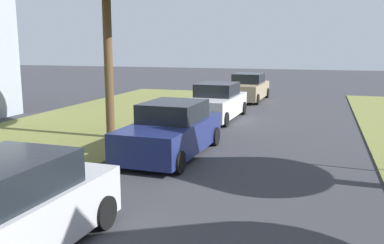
{
  "coord_description": "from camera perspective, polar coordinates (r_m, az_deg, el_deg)",
  "views": [
    {
      "loc": [
        2.1,
        1.19,
        3.23
      ],
      "look_at": [
        -0.47,
        9.56,
        1.65
      ],
      "focal_mm": 39.9,
      "sensor_mm": 36.0,
      "label": 1
    }
  ],
  "objects": [
    {
      "name": "parked_sedan_white",
      "position": [
        18.83,
        3.23,
        2.6
      ],
      "size": [
        2.09,
        4.47,
        1.57
      ],
      "color": "white",
      "rests_on": "ground"
    },
    {
      "name": "parked_sedan_navy",
      "position": [
        12.61,
        -2.77,
        -1.22
      ],
      "size": [
        2.09,
        4.47,
        1.57
      ],
      "color": "navy",
      "rests_on": "ground"
    },
    {
      "name": "parked_sedan_tan",
      "position": [
        25.4,
        7.47,
        4.52
      ],
      "size": [
        2.09,
        4.47,
        1.57
      ],
      "color": "tan",
      "rests_on": "ground"
    }
  ]
}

